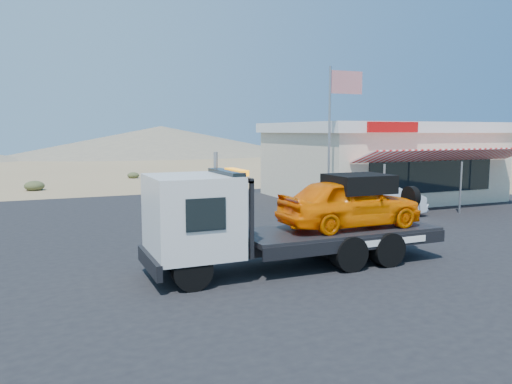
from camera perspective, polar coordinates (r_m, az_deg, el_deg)
ground at (r=14.29m, az=1.50°, el=-7.21°), size 120.00×120.00×0.00m
asphalt_lot at (r=17.77m, az=3.29°, el=-4.36°), size 32.00×24.00×0.02m
tow_truck at (r=12.77m, az=4.00°, el=-2.56°), size 7.70×2.28×2.57m
white_sedan at (r=20.30m, az=13.85°, el=-1.06°), size 4.55×2.37×1.43m
jerky_store at (r=27.08m, az=13.81°, el=3.58°), size 10.40×9.97×3.90m
flagpole at (r=20.18m, az=8.96°, el=7.64°), size 1.55×0.10×6.00m
distant_hills at (r=67.84m, az=-26.79°, el=4.88°), size 126.00×48.00×4.20m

